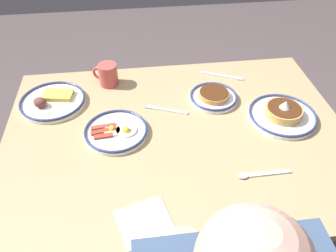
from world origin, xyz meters
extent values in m
plane|color=#4F4445|center=(0.00, 0.00, 0.00)|extent=(6.00, 6.00, 0.00)
cube|color=tan|center=(0.00, 0.00, 0.73)|extent=(1.30, 0.96, 0.03)
cylinder|color=#8F7955|center=(-0.55, -0.38, 0.36)|extent=(0.05, 0.05, 0.72)
cylinder|color=#8F7955|center=(0.55, -0.38, 0.36)|extent=(0.05, 0.05, 0.72)
cylinder|color=white|center=(0.49, -0.25, 0.76)|extent=(0.27, 0.27, 0.01)
torus|color=navy|center=(0.49, -0.25, 0.77)|extent=(0.27, 0.27, 0.01)
cube|color=gold|center=(0.47, -0.27, 0.77)|extent=(0.13, 0.09, 0.02)
ellipsoid|color=brown|center=(0.53, -0.22, 0.78)|extent=(0.05, 0.04, 0.04)
ellipsoid|color=brown|center=(0.53, -0.21, 0.78)|extent=(0.04, 0.03, 0.03)
ellipsoid|color=brown|center=(0.53, -0.21, 0.78)|extent=(0.05, 0.04, 0.04)
cylinder|color=white|center=(0.23, -0.03, 0.76)|extent=(0.24, 0.24, 0.01)
torus|color=navy|center=(0.23, -0.03, 0.77)|extent=(0.24, 0.24, 0.01)
cylinder|color=white|center=(0.19, -0.02, 0.77)|extent=(0.08, 0.08, 0.01)
sphere|color=yellow|center=(0.19, -0.02, 0.77)|extent=(0.03, 0.03, 0.03)
cylinder|color=white|center=(0.24, -0.03, 0.77)|extent=(0.06, 0.06, 0.01)
sphere|color=yellow|center=(0.24, -0.03, 0.77)|extent=(0.02, 0.02, 0.02)
cube|color=brown|center=(0.27, -0.05, 0.77)|extent=(0.10, 0.03, 0.01)
cube|color=#993625|center=(0.27, -0.03, 0.77)|extent=(0.10, 0.04, 0.01)
cube|color=#A63A26|center=(0.27, 0.00, 0.77)|extent=(0.07, 0.03, 0.01)
cylinder|color=white|center=(-0.18, -0.19, 0.76)|extent=(0.20, 0.20, 0.01)
torus|color=navy|center=(-0.18, -0.19, 0.77)|extent=(0.20, 0.20, 0.01)
cylinder|color=#CF8F4A|center=(-0.18, -0.19, 0.77)|extent=(0.13, 0.13, 0.01)
cylinder|color=gold|center=(-0.18, -0.19, 0.78)|extent=(0.13, 0.13, 0.01)
cylinder|color=#4C2814|center=(-0.18, -0.19, 0.79)|extent=(0.12, 0.12, 0.00)
cylinder|color=white|center=(-0.43, -0.04, 0.76)|extent=(0.27, 0.27, 0.01)
torus|color=navy|center=(-0.43, -0.04, 0.77)|extent=(0.26, 0.26, 0.01)
cylinder|color=tan|center=(-0.43, -0.04, 0.77)|extent=(0.14, 0.14, 0.01)
cylinder|color=gold|center=(-0.43, -0.04, 0.78)|extent=(0.14, 0.14, 0.01)
cylinder|color=#DA9B4C|center=(-0.43, -0.04, 0.79)|extent=(0.14, 0.14, 0.01)
cylinder|color=#4C2814|center=(-0.43, -0.04, 0.80)|extent=(0.13, 0.13, 0.00)
cone|color=white|center=(-0.43, -0.04, 0.82)|extent=(0.04, 0.04, 0.03)
cylinder|color=#BF4C47|center=(0.26, -0.36, 0.80)|extent=(0.08, 0.08, 0.10)
torus|color=#BF4C47|center=(0.29, -0.38, 0.80)|extent=(0.07, 0.04, 0.07)
cylinder|color=brown|center=(0.26, -0.36, 0.83)|extent=(0.07, 0.07, 0.01)
cube|color=white|center=(0.15, 0.37, 0.75)|extent=(0.18, 0.17, 0.00)
cube|color=silver|center=(-0.26, -0.36, 0.75)|extent=(0.18, 0.09, 0.01)
cube|color=silver|center=(-0.34, -0.31, 0.75)|extent=(0.03, 0.02, 0.00)
cube|color=silver|center=(-0.34, -0.32, 0.75)|extent=(0.03, 0.02, 0.00)
cube|color=silver|center=(-0.34, -0.33, 0.75)|extent=(0.03, 0.02, 0.00)
cube|color=silver|center=(-0.34, -0.33, 0.75)|extent=(0.03, 0.02, 0.00)
cube|color=silver|center=(0.02, -0.14, 0.75)|extent=(0.17, 0.08, 0.01)
cube|color=silver|center=(0.09, -0.18, 0.75)|extent=(0.03, 0.01, 0.00)
cube|color=silver|center=(0.09, -0.17, 0.75)|extent=(0.03, 0.01, 0.00)
cube|color=silver|center=(0.09, -0.17, 0.75)|extent=(0.03, 0.01, 0.00)
cube|color=silver|center=(0.10, -0.16, 0.75)|extent=(0.03, 0.01, 0.00)
cube|color=silver|center=(-0.26, 0.24, 0.75)|extent=(0.18, 0.02, 0.01)
ellipsoid|color=silver|center=(-0.18, 0.24, 0.75)|extent=(0.04, 0.03, 0.01)
camera|label=1|loc=(0.15, 0.93, 1.62)|focal=36.36mm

